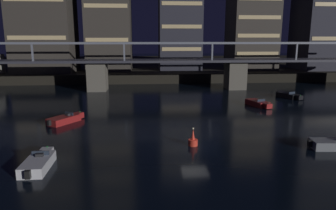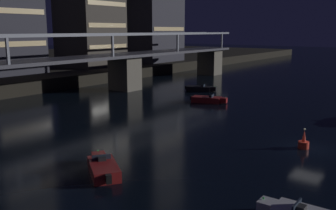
{
  "view_description": "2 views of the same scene",
  "coord_description": "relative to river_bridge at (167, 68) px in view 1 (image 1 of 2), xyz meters",
  "views": [
    {
      "loc": [
        -4.69,
        -27.34,
        9.86
      ],
      "look_at": [
        -1.89,
        8.75,
        2.21
      ],
      "focal_mm": 33.13,
      "sensor_mm": 36.0,
      "label": 1
    },
    {
      "loc": [
        -31.28,
        -8.58,
        9.89
      ],
      "look_at": [
        1.91,
        16.35,
        1.49
      ],
      "focal_mm": 39.75,
      "sensor_mm": 36.0,
      "label": 2
    }
  ],
  "objects": [
    {
      "name": "speedboat_near_center",
      "position": [
        12.83,
        -35.74,
        -3.82
      ],
      "size": [
        5.23,
        2.15,
        1.16
      ],
      "color": "gray",
      "rests_on": "ground"
    },
    {
      "name": "tower_east_tall",
      "position": [
        23.22,
        18.67,
        8.87
      ],
      "size": [
        11.34,
        10.75,
        22.11
      ],
      "color": "#38332D",
      "rests_on": "far_riverbank"
    },
    {
      "name": "ground_plane",
      "position": [
        -0.0,
        -34.3,
        -4.24
      ],
      "size": [
        400.0,
        400.0,
        0.0
      ],
      "primitive_type": "plane",
      "color": "black"
    },
    {
      "name": "far_riverbank",
      "position": [
        -0.0,
        48.01,
        -3.14
      ],
      "size": [
        240.0,
        80.0,
        2.2
      ],
      "primitive_type": "cube",
      "color": "black",
      "rests_on": "ground"
    },
    {
      "name": "speedboat_near_right",
      "position": [
        -13.04,
        -38.15,
        -3.82
      ],
      "size": [
        1.84,
        5.2,
        1.16
      ],
      "color": "silver",
      "rests_on": "ground"
    },
    {
      "name": "river_bridge",
      "position": [
        0.0,
        0.0,
        0.0
      ],
      "size": [
        88.94,
        6.4,
        9.38
      ],
      "color": "#605B51",
      "rests_on": "ground"
    },
    {
      "name": "tower_central",
      "position": [
        4.65,
        19.88,
        11.57
      ],
      "size": [
        10.61,
        9.45,
        27.52
      ],
      "color": "#282833",
      "rests_on": "far_riverbank"
    },
    {
      "name": "channel_buoy",
      "position": [
        -0.16,
        -33.92,
        -3.76
      ],
      "size": [
        0.9,
        0.9,
        1.76
      ],
      "color": "red",
      "rests_on": "ground"
    },
    {
      "name": "speedboat_mid_center",
      "position": [
        -14.3,
        -24.42,
        -3.82
      ],
      "size": [
        3.88,
        4.75,
        1.16
      ],
      "color": "maroon",
      "rests_on": "ground"
    },
    {
      "name": "speedboat_mid_left",
      "position": [
        12.51,
        -16.93,
        -3.82
      ],
      "size": [
        2.82,
        5.17,
        1.16
      ],
      "color": "maroon",
      "rests_on": "ground"
    },
    {
      "name": "speedboat_near_left",
      "position": [
        20.18,
        -10.86,
        -3.82
      ],
      "size": [
        3.06,
        5.1,
        1.16
      ],
      "color": "black",
      "rests_on": "ground"
    }
  ]
}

